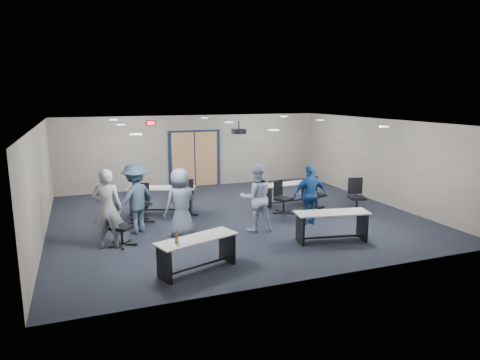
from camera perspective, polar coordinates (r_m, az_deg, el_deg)
name	(u,v)px	position (r m, az deg, el deg)	size (l,w,h in m)	color
floor	(235,217)	(12.33, -0.65, -4.92)	(10.00, 10.00, 0.00)	black
back_wall	(194,151)	(16.27, -6.12, 3.83)	(10.00, 0.04, 2.70)	slate
front_wall	(318,210)	(8.04, 10.42, -3.94)	(10.00, 0.04, 2.70)	slate
left_wall	(40,183)	(11.36, -25.10, -0.39)	(0.04, 9.00, 2.70)	slate
right_wall	(381,161)	(14.49, 18.26, 2.42)	(0.04, 9.00, 2.70)	slate
ceiling	(235,122)	(11.86, -0.68, 7.71)	(10.00, 9.00, 0.04)	white
double_door	(195,159)	(16.28, -6.06, 2.77)	(2.00, 0.07, 2.20)	#101A32
exit_sign	(151,123)	(15.79, -11.82, 7.45)	(0.32, 0.07, 0.18)	black
ceiling_projector	(239,131)	(12.45, -0.16, 6.52)	(0.35, 0.32, 0.37)	black
ceiling_can_lights	(232,123)	(12.10, -1.09, 7.64)	(6.24, 5.74, 0.02)	white
table_front_left	(197,248)	(8.57, -5.77, -9.02)	(1.77, 1.07, 0.93)	beige
table_front_right	(332,221)	(10.44, 12.15, -5.40)	(1.83, 0.90, 0.71)	beige
table_back_left	(162,195)	(12.76, -10.34, -2.05)	(2.03, 1.21, 0.91)	beige
table_back_right	(287,190)	(13.71, 6.31, -1.33)	(1.71, 0.71, 0.68)	beige
chair_back_a	(140,204)	(11.91, -13.17, -3.11)	(0.68, 0.68, 1.08)	black
chair_back_b	(185,198)	(12.38, -7.33, -2.44)	(0.66, 0.66, 1.04)	black
chair_back_c	(284,198)	(12.59, 5.86, -2.35)	(0.61, 0.61, 0.97)	black
chair_back_d	(317,194)	(13.20, 10.20, -1.82)	(0.61, 0.61, 0.97)	black
chair_loose_left	(121,226)	(10.24, -15.54, -5.89)	(0.61, 0.61, 0.97)	black
chair_loose_right	(357,196)	(13.02, 15.34, -2.10)	(0.65, 0.65, 1.03)	black
person_gray	(107,209)	(10.13, -17.28, -3.66)	(0.67, 0.44, 1.83)	gray
person_plaid	(181,203)	(10.42, -7.90, -3.12)	(0.85, 0.55, 1.73)	slate
person_lightblue	(256,198)	(10.86, 2.19, -2.37)	(0.85, 0.66, 1.75)	#AABDE1
person_navy	(310,195)	(11.63, 9.31, -1.93)	(0.95, 0.39, 1.62)	#1B4C97
person_back	(135,198)	(11.04, -13.76, -2.39)	(1.15, 0.66, 1.78)	#384D65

